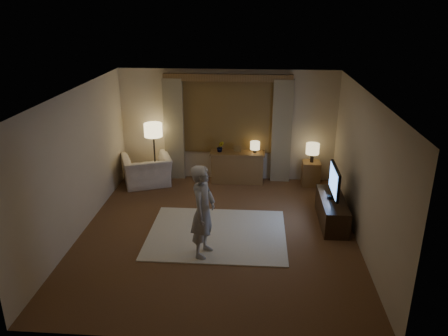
# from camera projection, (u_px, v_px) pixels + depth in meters

# --- Properties ---
(room) EXTENTS (5.04, 5.54, 2.64)m
(room) POSITION_uv_depth(u_px,v_px,m) (220.00, 156.00, 8.04)
(room) COLOR brown
(room) RESTS_ON ground
(rug) EXTENTS (2.50, 2.00, 0.02)m
(rug) POSITION_uv_depth(u_px,v_px,m) (217.00, 234.00, 8.00)
(rug) COLOR #ECE2C7
(rug) RESTS_ON floor
(sideboard) EXTENTS (1.20, 0.40, 0.70)m
(sideboard) POSITION_uv_depth(u_px,v_px,m) (237.00, 168.00, 10.23)
(sideboard) COLOR brown
(sideboard) RESTS_ON floor
(picture_frame) EXTENTS (0.16, 0.02, 0.20)m
(picture_frame) POSITION_uv_depth(u_px,v_px,m) (238.00, 150.00, 10.07)
(picture_frame) COLOR brown
(picture_frame) RESTS_ON sideboard
(plant) EXTENTS (0.17, 0.13, 0.30)m
(plant) POSITION_uv_depth(u_px,v_px,m) (220.00, 147.00, 10.08)
(plant) COLOR #999999
(plant) RESTS_ON sideboard
(table_lamp_sideboard) EXTENTS (0.22, 0.22, 0.30)m
(table_lamp_sideboard) POSITION_uv_depth(u_px,v_px,m) (255.00, 146.00, 10.01)
(table_lamp_sideboard) COLOR black
(table_lamp_sideboard) RESTS_ON sideboard
(floor_lamp) EXTENTS (0.41, 0.41, 1.42)m
(floor_lamp) POSITION_uv_depth(u_px,v_px,m) (153.00, 133.00, 9.95)
(floor_lamp) COLOR black
(floor_lamp) RESTS_ON floor
(armchair) EXTENTS (1.33, 1.25, 0.69)m
(armchair) POSITION_uv_depth(u_px,v_px,m) (147.00, 171.00, 10.08)
(armchair) COLOR #F1E0C7
(armchair) RESTS_ON floor
(side_table) EXTENTS (0.40, 0.40, 0.56)m
(side_table) POSITION_uv_depth(u_px,v_px,m) (311.00, 173.00, 10.09)
(side_table) COLOR brown
(side_table) RESTS_ON floor
(table_lamp_side) EXTENTS (0.30, 0.30, 0.44)m
(table_lamp_side) POSITION_uv_depth(u_px,v_px,m) (313.00, 149.00, 9.89)
(table_lamp_side) COLOR black
(table_lamp_side) RESTS_ON side_table
(tv_stand) EXTENTS (0.45, 1.40, 0.50)m
(tv_stand) POSITION_uv_depth(u_px,v_px,m) (332.00, 211.00, 8.36)
(tv_stand) COLOR black
(tv_stand) RESTS_ON floor
(tv) EXTENTS (0.22, 0.89, 0.64)m
(tv) POSITION_uv_depth(u_px,v_px,m) (335.00, 182.00, 8.14)
(tv) COLOR black
(tv) RESTS_ON tv_stand
(person) EXTENTS (0.51, 0.65, 1.58)m
(person) POSITION_uv_depth(u_px,v_px,m) (203.00, 211.00, 7.08)
(person) COLOR #B7B2A8
(person) RESTS_ON rug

